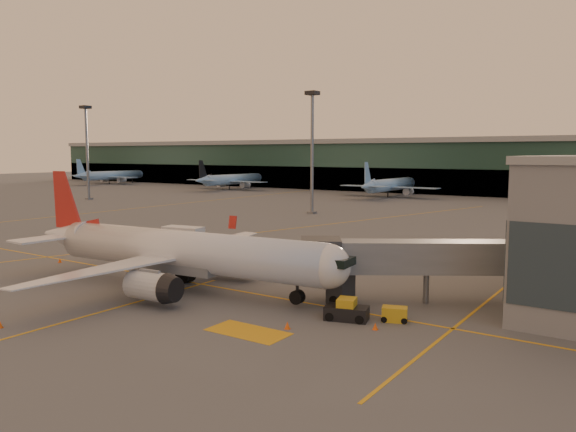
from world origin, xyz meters
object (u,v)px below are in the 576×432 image
Objects in this scene: catering_truck at (184,240)px; gpu_cart at (395,314)px; pushback_tug at (347,311)px; main_airplane at (176,252)px.

catering_truck is 33.43m from gpu_cart.
catering_truck reaches higher than gpu_cart.
gpu_cart is 0.61× the size of pushback_tug.
gpu_cart is at bearing -26.20° from catering_truck.
catering_truck is 2.39× the size of gpu_cart.
gpu_cart is 3.65m from pushback_tug.
pushback_tug reaches higher than gpu_cart.
gpu_cart is at bearing -0.01° from main_airplane.
main_airplane is 16.37× the size of gpu_cart.
pushback_tug is (28.69, -11.44, -1.52)m from catering_truck.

